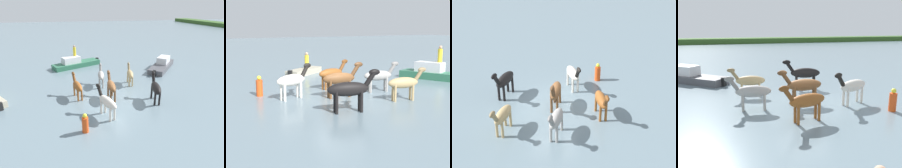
% 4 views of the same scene
% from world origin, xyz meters
% --- Properties ---
extents(ground_plane, '(161.94, 161.94, 0.00)m').
position_xyz_m(ground_plane, '(0.00, 0.00, 0.00)').
color(ground_plane, slate).
extents(horse_lead, '(2.48, 0.96, 1.92)m').
position_xyz_m(horse_lead, '(1.05, 2.95, 1.06)').
color(horse_lead, black).
rests_on(horse_lead, ground_plane).
extents(horse_dark_mare, '(2.24, 0.86, 1.73)m').
position_xyz_m(horse_dark_mare, '(-0.79, -2.48, 0.96)').
color(horse_dark_mare, brown).
rests_on(horse_dark_mare, ground_plane).
extents(horse_gray_outer, '(2.39, 0.62, 1.86)m').
position_xyz_m(horse_gray_outer, '(-0.07, -0.06, 1.03)').
color(horse_gray_outer, brown).
rests_on(horse_gray_outer, ground_plane).
extents(horse_rear_stallion, '(2.32, 1.13, 1.82)m').
position_xyz_m(horse_rear_stallion, '(2.37, -0.87, 1.00)').
color(horse_rear_stallion, silver).
rests_on(horse_rear_stallion, ground_plane).
extents(horse_chestnut_trailing, '(2.20, 0.76, 1.70)m').
position_xyz_m(horse_chestnut_trailing, '(-2.61, 2.20, 0.93)').
color(horse_chestnut_trailing, tan).
rests_on(horse_chestnut_trailing, ground_plane).
extents(horse_mid_herd, '(2.25, 0.74, 1.73)m').
position_xyz_m(horse_mid_herd, '(-2.80, -0.34, 0.95)').
color(horse_mid_herd, '#9E9993').
rests_on(horse_mid_herd, ground_plane).
extents(buoy_channel_marker, '(0.36, 0.36, 1.14)m').
position_xyz_m(buoy_channel_marker, '(3.73, -2.36, 0.51)').
color(buoy_channel_marker, '#E54C19').
rests_on(buoy_channel_marker, ground_plane).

